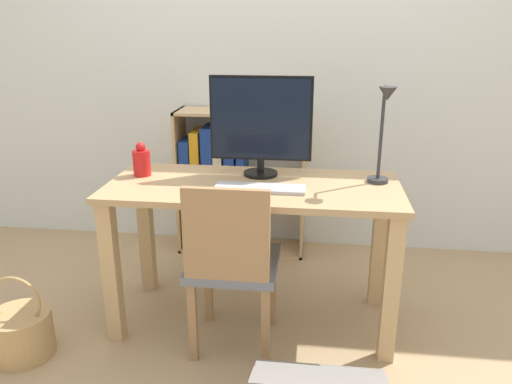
{
  "coord_description": "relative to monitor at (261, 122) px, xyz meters",
  "views": [
    {
      "loc": [
        0.29,
        -2.22,
        1.45
      ],
      "look_at": [
        0.0,
        0.1,
        0.66
      ],
      "focal_mm": 35.0,
      "sensor_mm": 36.0,
      "label": 1
    }
  ],
  "objects": [
    {
      "name": "basket",
      "position": [
        -1.03,
        -0.57,
        -0.88
      ],
      "size": [
        0.28,
        0.28,
        0.4
      ],
      "color": "tan",
      "rests_on": "ground_plane"
    },
    {
      "name": "ground_plane",
      "position": [
        -0.02,
        -0.15,
        -1.0
      ],
      "size": [
        10.0,
        10.0,
        0.0
      ],
      "primitive_type": "plane",
      "color": "tan"
    },
    {
      "name": "monitor",
      "position": [
        0.0,
        0.0,
        0.0
      ],
      "size": [
        0.5,
        0.17,
        0.49
      ],
      "color": "black",
      "rests_on": "desk"
    },
    {
      "name": "chair",
      "position": [
        -0.08,
        -0.41,
        -0.55
      ],
      "size": [
        0.4,
        0.4,
        0.83
      ],
      "rotation": [
        0.0,
        0.0,
        0.14
      ],
      "color": "slate",
      "rests_on": "ground_plane"
    },
    {
      "name": "vase",
      "position": [
        -0.58,
        -0.08,
        -0.2
      ],
      "size": [
        0.09,
        0.09,
        0.17
      ],
      "color": "red",
      "rests_on": "desk"
    },
    {
      "name": "keyboard",
      "position": [
        0.02,
        -0.24,
        -0.26
      ],
      "size": [
        0.41,
        0.12,
        0.02
      ],
      "color": "#B2B2B7",
      "rests_on": "desk"
    },
    {
      "name": "bookshelf",
      "position": [
        -0.34,
        0.69,
        -0.53
      ],
      "size": [
        0.82,
        0.28,
        0.93
      ],
      "color": "tan",
      "rests_on": "ground_plane"
    },
    {
      "name": "desk_lamp",
      "position": [
        0.57,
        -0.1,
        0.01
      ],
      "size": [
        0.1,
        0.19,
        0.46
      ],
      "color": "#2D2D33",
      "rests_on": "desk"
    },
    {
      "name": "desk",
      "position": [
        -0.02,
        -0.15,
        -0.41
      ],
      "size": [
        1.38,
        0.6,
        0.73
      ],
      "color": "tan",
      "rests_on": "ground_plane"
    },
    {
      "name": "wall_back",
      "position": [
        -0.02,
        0.86,
        0.3
      ],
      "size": [
        8.0,
        0.05,
        2.6
      ],
      "color": "silver",
      "rests_on": "ground_plane"
    }
  ]
}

